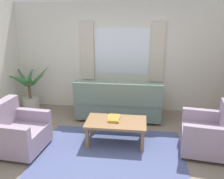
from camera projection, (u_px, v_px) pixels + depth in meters
ground_plane at (110, 156)px, 4.13m from camera, size 6.24×6.24×0.00m
wall_back at (122, 57)px, 5.87m from camera, size 5.32×0.12×2.60m
window_with_curtains at (122, 52)px, 5.75m from camera, size 1.98×0.07×1.40m
area_rug at (110, 156)px, 4.13m from camera, size 2.51×2.00×0.01m
couch at (119, 103)px, 5.50m from camera, size 1.90×0.82×0.92m
armchair_left at (17, 132)px, 4.21m from camera, size 0.89×0.91×0.88m
armchair_right at (210, 133)px, 4.16m from camera, size 0.92×0.94×0.88m
coffee_table at (116, 124)px, 4.45m from camera, size 1.10×0.64×0.44m
book_stack_on_table at (114, 118)px, 4.49m from camera, size 0.24×0.34×0.04m
potted_plant at (30, 92)px, 5.91m from camera, size 1.04×1.13×1.12m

